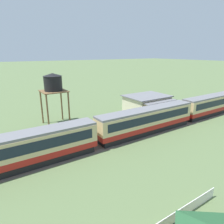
% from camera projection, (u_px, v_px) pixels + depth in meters
% --- Properties ---
extents(ground_plane, '(600.00, 600.00, 0.00)m').
position_uv_depth(ground_plane, '(145.00, 131.00, 34.69)').
color(ground_plane, '#566B42').
extents(passenger_train, '(78.53, 2.91, 4.26)m').
position_uv_depth(passenger_train, '(97.00, 131.00, 28.17)').
color(passenger_train, '#AD1E19').
rests_on(passenger_train, ground_plane).
extents(railway_track, '(126.14, 3.60, 0.04)m').
position_uv_depth(railway_track, '(139.00, 135.00, 33.02)').
color(railway_track, '#665B51').
rests_on(railway_track, ground_plane).
extents(station_building, '(9.36, 8.58, 3.88)m').
position_uv_depth(station_building, '(147.00, 104.00, 44.80)').
color(station_building, beige).
rests_on(station_building, ground_plane).
extents(water_tower, '(4.39, 4.39, 9.55)m').
position_uv_depth(water_tower, '(53.00, 84.00, 35.76)').
color(water_tower, brown).
rests_on(water_tower, ground_plane).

